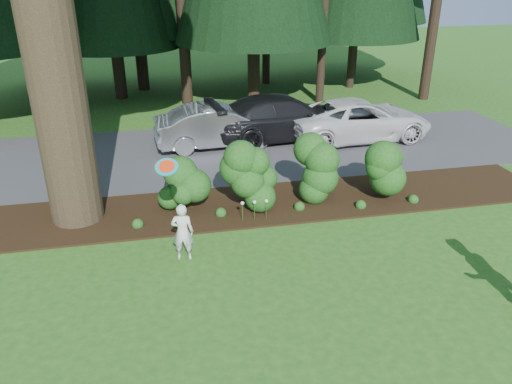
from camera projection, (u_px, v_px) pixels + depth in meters
ground at (292, 272)px, 10.36m from camera, size 80.00×80.00×0.00m
mulch_bed at (259, 204)px, 13.24m from camera, size 16.00×2.50×0.05m
driveway at (233, 151)px, 17.03m from camera, size 22.00×6.00×0.03m
shrub_row at (289, 176)px, 12.96m from camera, size 6.53×1.60×1.61m
lily_cluster at (254, 203)px, 12.23m from camera, size 0.69×0.09×0.57m
car_silver_wagon at (219, 126)px, 17.17m from camera, size 4.51×1.86×1.45m
car_white_suv at (360, 120)px, 17.89m from camera, size 5.29×2.64×1.44m
car_dark_suv at (283, 117)px, 17.93m from camera, size 5.65×2.88×1.57m
child at (183, 232)px, 10.59m from camera, size 0.53×0.39×1.31m
frisbee at (167, 167)px, 9.74m from camera, size 0.48×0.42×0.27m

